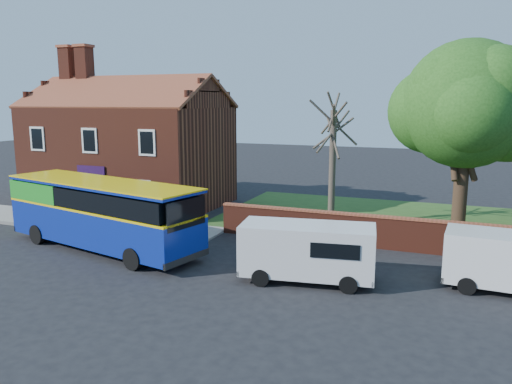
% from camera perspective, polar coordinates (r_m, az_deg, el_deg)
% --- Properties ---
extents(ground, '(120.00, 120.00, 0.00)m').
position_cam_1_polar(ground, '(22.10, -16.18, -8.30)').
color(ground, black).
rests_on(ground, ground).
extents(pavement, '(18.00, 3.50, 0.12)m').
position_cam_1_polar(pavement, '(30.68, -20.06, -3.19)').
color(pavement, gray).
rests_on(pavement, ground).
extents(kerb, '(18.00, 0.15, 0.14)m').
position_cam_1_polar(kerb, '(29.43, -22.31, -3.88)').
color(kerb, slate).
rests_on(kerb, ground).
extents(grass_strip, '(26.00, 12.00, 0.04)m').
position_cam_1_polar(grass_strip, '(30.26, 20.86, -3.50)').
color(grass_strip, '#426B28').
rests_on(grass_strip, ground).
extents(shop_building, '(12.30, 8.13, 10.50)m').
position_cam_1_polar(shop_building, '(34.58, -14.15, 4.24)').
color(shop_building, maroon).
rests_on(shop_building, ground).
extents(boundary_wall, '(22.00, 0.38, 1.60)m').
position_cam_1_polar(boundary_wall, '(24.25, 20.77, -4.91)').
color(boundary_wall, maroon).
rests_on(boundary_wall, ground).
extents(bus, '(11.02, 5.04, 3.25)m').
position_cam_1_polar(bus, '(24.68, -17.70, -1.99)').
color(bus, navy).
rests_on(bus, ground).
extents(van_near, '(5.37, 2.79, 2.25)m').
position_cam_1_polar(van_near, '(19.47, 5.92, -6.59)').
color(van_near, silver).
rests_on(van_near, ground).
extents(large_tree, '(8.19, 6.48, 9.99)m').
position_cam_1_polar(large_tree, '(27.87, 23.08, 8.78)').
color(large_tree, black).
rests_on(large_tree, ground).
extents(bare_tree, '(2.63, 3.14, 7.02)m').
position_cam_1_polar(bare_tree, '(28.01, 8.73, 3.45)').
color(bare_tree, '#4C4238').
rests_on(bare_tree, ground).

